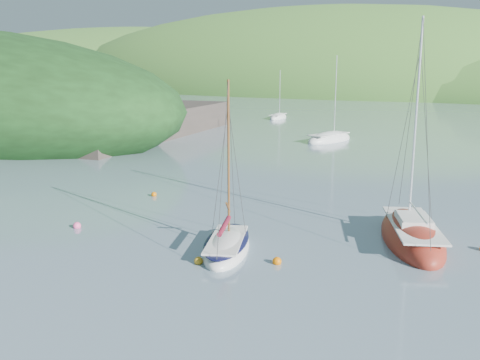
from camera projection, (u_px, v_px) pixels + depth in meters
The scene contains 7 objects.
ground at pixel (132, 259), 25.90m from camera, with size 700.00×700.00×0.00m, color slate.
shoreline_hills at pixel (467, 92), 175.39m from camera, with size 690.00×135.00×56.00m.
daysailer_white at pixel (227, 247), 26.95m from camera, with size 4.33×6.31×9.12m.
sloop_red at pixel (412, 237), 28.35m from camera, with size 6.19×8.98×12.62m.
distant_sloop_a at pixel (329, 140), 64.71m from camera, with size 4.51×8.19×11.08m.
distant_sloop_c at pixel (278, 118), 91.27m from camera, with size 3.05×6.42×8.81m.
mooring_buoys at pixel (243, 238), 28.64m from camera, with size 22.11×9.52×0.47m.
Camera 1 is at (17.03, -18.35, 9.27)m, focal length 40.00 mm.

